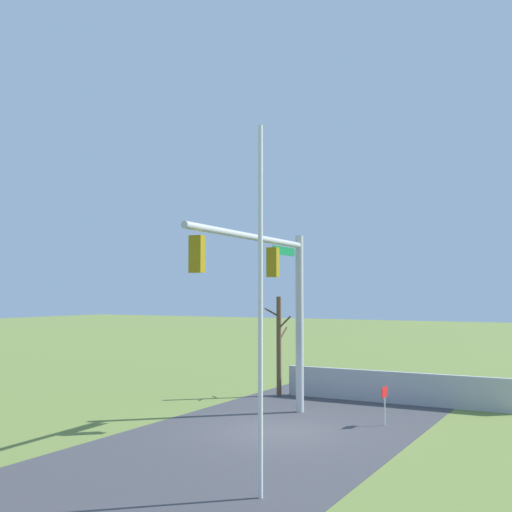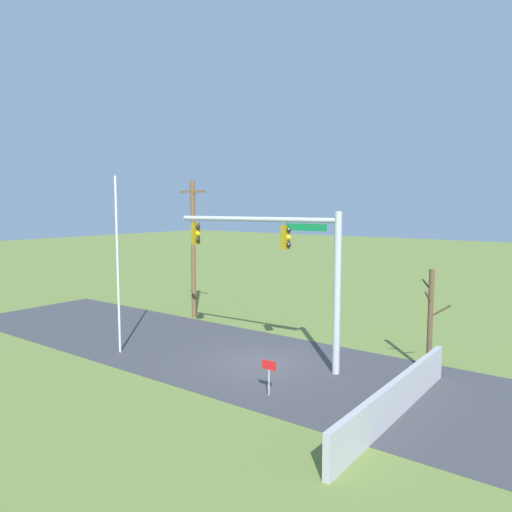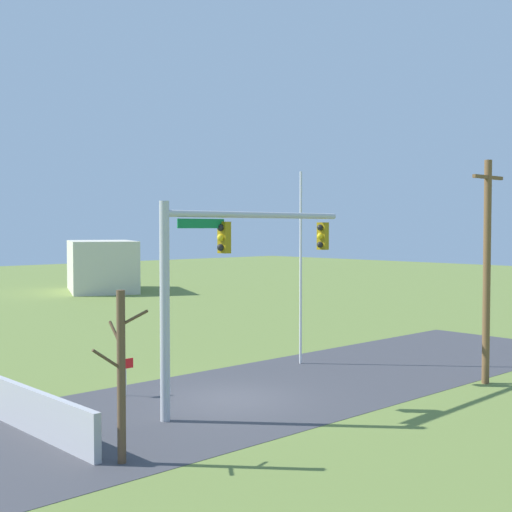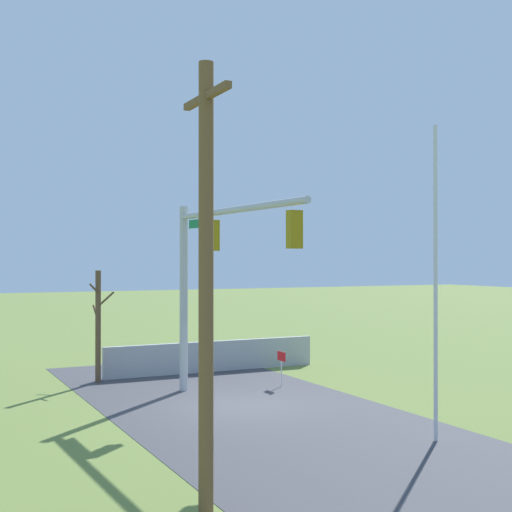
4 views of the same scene
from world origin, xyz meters
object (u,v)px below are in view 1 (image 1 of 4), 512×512
object	(u,v)px
flagpole	(260,309)
open_sign	(385,397)
signal_mast	(274,286)
bare_tree	(279,345)

from	to	relation	value
flagpole	open_sign	world-z (taller)	flagpole
signal_mast	open_sign	size ratio (longest dim) A/B	6.38
signal_mast	bare_tree	world-z (taller)	signal_mast
signal_mast	flagpole	xyz separation A→B (m)	(-6.77, -3.09, -0.57)
bare_tree	open_sign	xyz separation A→B (m)	(-3.65, -5.53, -1.17)
signal_mast	bare_tree	distance (m)	5.98
signal_mast	open_sign	xyz separation A→B (m)	(1.35, -3.21, -3.51)
bare_tree	flagpole	bearing A→B (deg)	-155.35
bare_tree	open_sign	distance (m)	6.73
flagpole	bare_tree	xyz separation A→B (m)	(11.77, 5.40, -1.77)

